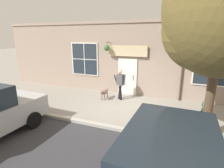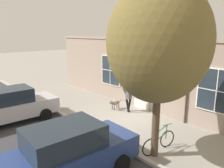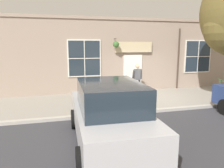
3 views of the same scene
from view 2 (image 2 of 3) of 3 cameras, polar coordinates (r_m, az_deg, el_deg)
The scene contains 10 objects.
ground_plane at distance 11.70m, azimuth 1.98°, elevation -9.12°, with size 90.00×90.00×0.00m, color gray.
curb_and_road at distance 9.13m, azimuth -27.08°, elevation -17.42°, with size 10.10×28.00×0.12m.
storefront_facade at distance 12.77m, azimuth 9.70°, elevation 2.49°, with size 0.95×18.00×4.19m.
pedestrian_walking at distance 12.46m, azimuth 4.37°, elevation -2.86°, with size 0.57×0.60×1.67m.
dog_on_leash at distance 12.95m, azimuth 0.72°, elevation -4.95°, with size 1.01×0.29×0.64m.
street_tree_by_curb at distance 7.57m, azimuth 11.74°, elevation 9.38°, with size 3.71×3.34×6.18m.
leaning_bicycle at distance 8.85m, azimuth 12.18°, elevation -14.52°, with size 1.73×0.24×1.01m.
parked_car_nearest_curb at distance 12.18m, azimuth -24.79°, elevation -5.08°, with size 4.36×2.06×1.75m.
parked_car_mid_block at distance 7.19m, azimuth -11.06°, elevation -16.86°, with size 4.36×2.06×1.75m.
fire_hydrant at distance 13.62m, azimuth -15.03°, elevation -4.54°, with size 0.34×0.20×0.77m.
Camera 2 is at (7.49, 7.81, 4.46)m, focal length 35.00 mm.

